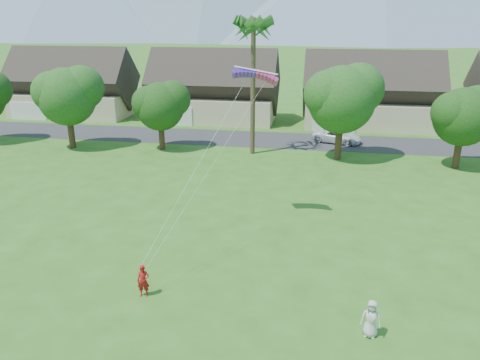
% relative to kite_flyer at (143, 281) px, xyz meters
% --- Properties ---
extents(ground, '(500.00, 500.00, 0.00)m').
position_rel_kite_flyer_xyz_m(ground, '(3.48, -3.70, -0.79)').
color(ground, '#2D6019').
rests_on(ground, ground).
extents(street, '(90.00, 7.00, 0.01)m').
position_rel_kite_flyer_xyz_m(street, '(3.48, 30.30, -0.78)').
color(street, '#2D2D30').
rests_on(street, ground).
extents(kite_flyer, '(0.64, 0.49, 1.57)m').
position_rel_kite_flyer_xyz_m(kite_flyer, '(0.00, 0.00, 0.00)').
color(kite_flyer, '#9F1412').
rests_on(kite_flyer, ground).
extents(watcher, '(0.89, 0.65, 1.66)m').
position_rel_kite_flyer_xyz_m(watcher, '(10.18, -1.22, 0.04)').
color(watcher, silver).
rests_on(watcher, ground).
extents(parked_car, '(5.40, 3.63, 1.38)m').
position_rel_kite_flyer_xyz_m(parked_car, '(9.55, 30.30, -0.10)').
color(parked_car, silver).
rests_on(parked_car, ground).
extents(houses_row, '(72.75, 8.19, 8.86)m').
position_rel_kite_flyer_xyz_m(houses_row, '(3.97, 39.29, 2.66)').
color(houses_row, beige).
rests_on(houses_row, ground).
extents(tree_row, '(62.27, 6.67, 8.45)m').
position_rel_kite_flyer_xyz_m(tree_row, '(2.34, 24.21, 4.10)').
color(tree_row, '#47301C').
rests_on(tree_row, ground).
extents(fan_palm, '(3.00, 3.00, 13.80)m').
position_rel_kite_flyer_xyz_m(fan_palm, '(1.48, 24.80, 11.01)').
color(fan_palm, '#4C3D26').
rests_on(fan_palm, ground).
extents(parafoil_kite, '(2.73, 1.11, 0.50)m').
position_rel_kite_flyer_xyz_m(parafoil_kite, '(3.85, 9.53, 8.46)').
color(parafoil_kite, '#561CD3').
rests_on(parafoil_kite, ground).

